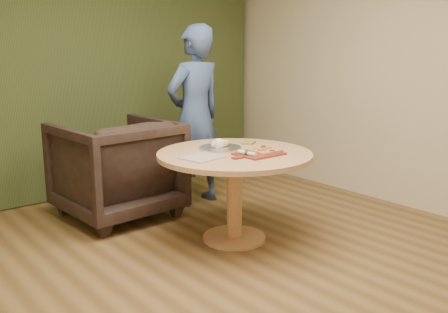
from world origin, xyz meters
The scene contains 12 objects.
room_shell centered at (0.00, 0.00, 1.40)m, with size 5.04×6.04×2.84m.
curtain centered at (0.00, 2.90, 1.40)m, with size 4.80×0.14×2.78m, color #2F3D1B.
pedestal_table centered at (0.57, 0.83, 0.61)m, with size 1.26×1.26×0.75m.
pizza_paddle centered at (0.65, 0.64, 0.76)m, with size 0.45×0.28×0.01m.
flatbread_pizza centered at (0.72, 0.64, 0.78)m, with size 0.22×0.22×0.04m.
cutlery_roll centered at (0.54, 0.64, 0.78)m, with size 0.06×0.20×0.03m.
newspaper centered at (0.24, 0.82, 0.76)m, with size 0.30×0.25×0.01m, color silver.
serving_tray centered at (0.57, 1.02, 0.76)m, with size 0.36×0.36×0.02m.
bread_roll centered at (0.56, 1.02, 0.79)m, with size 0.19×0.09×0.09m.
green_packet centered at (0.90, 1.03, 0.76)m, with size 0.12×0.10×0.02m, color #60692F.
armchair centered at (0.09, 1.99, 0.51)m, with size 0.99×0.93×1.02m, color black.
person_standing centered at (0.92, 1.86, 0.90)m, with size 0.66×0.43×1.81m, color #37507E.
Camera 1 is at (-1.99, -2.19, 1.60)m, focal length 40.00 mm.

